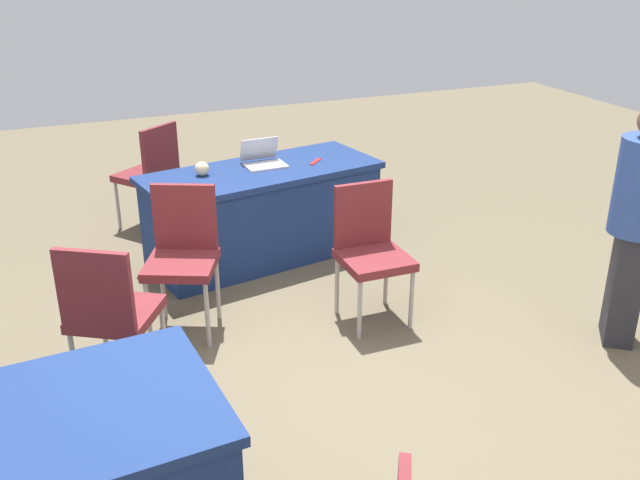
{
  "coord_description": "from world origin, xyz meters",
  "views": [
    {
      "loc": [
        1.23,
        3.16,
        2.48
      ],
      "look_at": [
        -0.16,
        -0.2,
        0.9
      ],
      "focal_mm": 40.09,
      "sensor_mm": 36.0,
      "label": 1
    }
  ],
  "objects": [
    {
      "name": "table_foreground",
      "position": [
        -0.41,
        -2.01,
        0.38
      ],
      "size": [
        1.99,
        1.08,
        0.75
      ],
      "rotation": [
        0.0,
        0.0,
        0.17
      ],
      "color": "navy",
      "rests_on": "ground"
    },
    {
      "name": "scissors_red",
      "position": [
        -0.88,
        -2.02,
        0.75
      ],
      "size": [
        0.15,
        0.16,
        0.01
      ],
      "primitive_type": "cube",
      "rotation": [
        0.0,
        0.0,
        0.82
      ],
      "color": "red",
      "rests_on": "table_foreground"
    },
    {
      "name": "laptop_silver",
      "position": [
        -0.46,
        -2.11,
        0.79
      ],
      "size": [
        0.33,
        0.3,
        0.21
      ],
      "rotation": [
        0.0,
        0.0,
        0.04
      ],
      "color": "silver",
      "rests_on": "table_foreground"
    },
    {
      "name": "chair_back_row",
      "position": [
        -0.76,
        -0.76,
        0.54
      ],
      "size": [
        0.45,
        0.45,
        0.94
      ],
      "rotation": [
        0.0,
        0.0,
        -0.02
      ],
      "color": "#9E9993",
      "rests_on": "ground"
    },
    {
      "name": "person_presenter",
      "position": [
        -2.14,
        0.14,
        0.87
      ],
      "size": [
        0.48,
        0.48,
        1.57
      ],
      "rotation": [
        0.0,
        0.0,
        4.06
      ],
      "color": "#26262D",
      "rests_on": "ground"
    },
    {
      "name": "chair_tucked_left",
      "position": [
        0.43,
        -1.1,
        0.57
      ],
      "size": [
        0.58,
        0.58,
        0.98
      ],
      "rotation": [
        0.0,
        0.0,
        -0.43
      ],
      "color": "#9E9993",
      "rests_on": "ground"
    },
    {
      "name": "chair_by_pillar",
      "position": [
        0.3,
        -2.96,
        0.55
      ],
      "size": [
        0.62,
        0.62,
        0.96
      ],
      "rotation": [
        0.0,
        0.0,
        3.78
      ],
      "color": "#9E9993",
      "rests_on": "ground"
    },
    {
      "name": "ground_plane",
      "position": [
        0.0,
        0.0,
        0.0
      ],
      "size": [
        14.4,
        14.4,
        0.0
      ],
      "primitive_type": "plane",
      "color": "brown"
    },
    {
      "name": "chair_aisle",
      "position": [
        0.98,
        -0.48,
        0.56
      ],
      "size": [
        0.61,
        0.61,
        0.97
      ],
      "rotation": [
        0.0,
        0.0,
        2.58
      ],
      "color": "#9E9993",
      "rests_on": "ground"
    },
    {
      "name": "yarn_ball",
      "position": [
        0.06,
        -2.04,
        0.8
      ],
      "size": [
        0.11,
        0.11,
        0.11
      ],
      "primitive_type": "sphere",
      "color": "beige",
      "rests_on": "table_foreground"
    }
  ]
}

